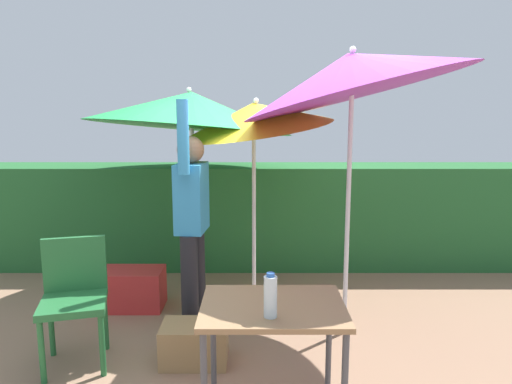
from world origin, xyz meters
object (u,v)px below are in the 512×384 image
umbrella_yellow (352,74)px  person_vendor (192,217)px  umbrella_rainbow (255,117)px  chair_plastic (74,293)px  cooler_box (133,289)px  folding_table (273,319)px  bottle_water (270,296)px  umbrella_orange (191,110)px  crate_cardboard (195,343)px

umbrella_yellow → person_vendor: umbrella_yellow is taller
person_vendor → umbrella_rainbow: bearing=46.5°
chair_plastic → cooler_box: bearing=80.4°
folding_table → bottle_water: size_ratio=3.33×
umbrella_orange → umbrella_yellow: (1.36, -1.14, 0.26)m
crate_cardboard → cooler_box: bearing=125.8°
cooler_box → bottle_water: bottle_water is taller
chair_plastic → bottle_water: bearing=-32.4°
umbrella_orange → umbrella_rainbow: bearing=-32.4°
umbrella_rainbow → person_vendor: (-0.51, -0.54, -0.81)m
umbrella_yellow → crate_cardboard: bearing=-160.1°
umbrella_yellow → crate_cardboard: 2.28m
umbrella_orange → chair_plastic: size_ratio=2.40×
umbrella_yellow → umbrella_rainbow: bearing=134.6°
person_vendor → folding_table: bearing=-64.4°
umbrella_rainbow → chair_plastic: size_ratio=2.27×
crate_cardboard → umbrella_yellow: bearing=19.9°
person_vendor → cooler_box: size_ratio=3.34×
umbrella_orange → cooler_box: 1.80m
umbrella_rainbow → crate_cardboard: (-0.43, -1.15, -1.60)m
umbrella_rainbow → cooler_box: size_ratio=3.58×
umbrella_rainbow → folding_table: size_ratio=2.52×
umbrella_yellow → cooler_box: 2.69m
umbrella_rainbow → bottle_water: size_ratio=8.40×
chair_plastic → person_vendor: bearing=37.0°
person_vendor → chair_plastic: (-0.77, -0.58, -0.42)m
umbrella_orange → crate_cardboard: size_ratio=4.52×
umbrella_rainbow → chair_plastic: (-1.28, -1.12, -1.23)m
person_vendor → folding_table: person_vendor is taller
umbrella_rainbow → person_vendor: 1.10m
umbrella_yellow → chair_plastic: bearing=-169.0°
umbrella_orange → person_vendor: umbrella_orange is taller
umbrella_orange → person_vendor: bearing=-82.6°
umbrella_rainbow → umbrella_orange: 0.76m
umbrella_rainbow → person_vendor: bearing=-133.5°
chair_plastic → folding_table: chair_plastic is taller
chair_plastic → crate_cardboard: chair_plastic is taller
umbrella_orange → folding_table: 2.63m
crate_cardboard → bottle_water: bottle_water is taller
cooler_box → folding_table: folding_table is taller
chair_plastic → cooler_box: chair_plastic is taller
crate_cardboard → umbrella_rainbow: bearing=69.4°
umbrella_orange → chair_plastic: 2.10m
umbrella_yellow → folding_table: bearing=-119.3°
umbrella_orange → bottle_water: 2.68m
crate_cardboard → folding_table: folding_table is taller
person_vendor → cooler_box: person_vendor is taller
crate_cardboard → bottle_water: size_ratio=1.97×
umbrella_orange → chair_plastic: (-0.65, -1.53, -1.30)m
bottle_water → crate_cardboard: bearing=121.6°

